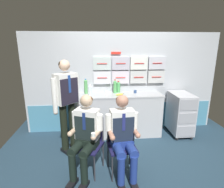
{
  "coord_description": "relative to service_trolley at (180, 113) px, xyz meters",
  "views": [
    {
      "loc": [
        -0.6,
        -2.59,
        1.9
      ],
      "look_at": [
        -0.32,
        0.33,
        1.11
      ],
      "focal_mm": 29.73,
      "sensor_mm": 36.0,
      "label": 1
    }
  ],
  "objects": [
    {
      "name": "snack_banana",
      "position": [
        -1.31,
        0.03,
        0.44
      ],
      "size": [
        0.17,
        0.1,
        0.04
      ],
      "color": "yellow",
      "rests_on": "galley_counter"
    },
    {
      "name": "water_bottle_blue_cap",
      "position": [
        -1.3,
        0.28,
        0.53
      ],
      "size": [
        0.08,
        0.08,
        0.25
      ],
      "color": "#4DA45A",
      "rests_on": "galley_counter"
    },
    {
      "name": "water_bottle_short",
      "position": [
        -1.38,
        0.23,
        0.55
      ],
      "size": [
        0.07,
        0.07,
        0.29
      ],
      "color": "#50A559",
      "rests_on": "galley_counter"
    },
    {
      "name": "sparkling_bottle_green",
      "position": [
        -1.99,
        0.23,
        0.57
      ],
      "size": [
        0.07,
        0.07,
        0.32
      ],
      "color": "#519C55",
      "rests_on": "galley_counter"
    },
    {
      "name": "folding_chair_center",
      "position": [
        -1.43,
        -1.03,
        0.03
      ],
      "size": [
        0.44,
        0.44,
        0.84
      ],
      "color": "#2D2D33",
      "rests_on": "ground"
    },
    {
      "name": "folding_chair_left",
      "position": [
        -1.9,
        -0.97,
        0.03
      ],
      "size": [
        0.52,
        0.52,
        0.84
      ],
      "color": "#2D2D33",
      "rests_on": "ground"
    },
    {
      "name": "crew_member_standing",
      "position": [
        -2.29,
        -0.43,
        0.5
      ],
      "size": [
        0.42,
        0.41,
        1.66
      ],
      "color": "black",
      "rests_on": "ground"
    },
    {
      "name": "service_trolley",
      "position": [
        0.0,
        0.0,
        0.0
      ],
      "size": [
        0.4,
        0.65,
        0.91
      ],
      "color": "black",
      "rests_on": "ground"
    },
    {
      "name": "crew_member_left",
      "position": [
        -1.96,
        -1.12,
        0.18
      ],
      "size": [
        0.53,
        0.65,
        1.22
      ],
      "color": "black",
      "rests_on": "ground"
    },
    {
      "name": "galley_counter",
      "position": [
        -1.38,
        0.12,
        -0.03
      ],
      "size": [
        1.92,
        0.53,
        0.9
      ],
      "color": "#ADB0B3",
      "rests_on": "ground"
    },
    {
      "name": "water_bottle_tall",
      "position": [
        -1.9,
        0.0,
        0.53
      ],
      "size": [
        0.07,
        0.07,
        0.25
      ],
      "color": "silver",
      "rests_on": "galley_counter"
    },
    {
      "name": "galley_bulkhead",
      "position": [
        -1.19,
        0.4,
        0.57
      ],
      "size": [
        4.2,
        0.14,
        2.15
      ],
      "color": "#ABB1B8",
      "rests_on": "ground"
    },
    {
      "name": "ground",
      "position": [
        -1.2,
        -0.97,
        -0.51
      ],
      "size": [
        4.8,
        4.8,
        0.04
      ],
      "primitive_type": "cube",
      "color": "#203545"
    },
    {
      "name": "espresso_cup_small",
      "position": [
        -1.57,
        0.1,
        0.46
      ],
      "size": [
        0.06,
        0.06,
        0.08
      ],
      "color": "white",
      "rests_on": "galley_counter"
    },
    {
      "name": "coffee_cup_white",
      "position": [
        -0.95,
        0.19,
        0.45
      ],
      "size": [
        0.06,
        0.06,
        0.06
      ],
      "color": "navy",
      "rests_on": "galley_counter"
    },
    {
      "name": "crew_member_center",
      "position": [
        -1.42,
        -1.2,
        0.18
      ],
      "size": [
        0.48,
        0.61,
        1.22
      ],
      "color": "black",
      "rests_on": "ground"
    }
  ]
}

